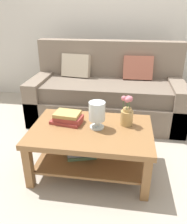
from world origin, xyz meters
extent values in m
plane|color=#ADA393|center=(0.00, 0.00, 0.00)|extent=(10.00, 10.00, 0.00)
cube|color=beige|center=(0.00, 1.65, 1.35)|extent=(6.40, 0.12, 2.70)
cube|color=#7A6B5B|center=(-0.01, 0.73, 0.18)|extent=(2.06, 0.90, 0.36)
cube|color=#6E6052|center=(-0.01, 0.70, 0.46)|extent=(1.82, 0.74, 0.20)
cube|color=#7A6B5B|center=(-0.01, 1.08, 0.71)|extent=(2.06, 0.20, 0.70)
cube|color=#7A6B5B|center=(-0.94, 0.73, 0.30)|extent=(0.20, 0.90, 0.60)
cube|color=#7A6B5B|center=(0.92, 0.73, 0.30)|extent=(0.20, 0.90, 0.60)
cube|color=beige|center=(-0.47, 0.94, 0.72)|extent=(0.42, 0.24, 0.34)
cube|color=#B26651|center=(0.40, 0.94, 0.72)|extent=(0.41, 0.20, 0.34)
cube|color=olive|center=(-0.04, -0.41, 0.44)|extent=(1.12, 0.74, 0.05)
cube|color=olive|center=(-0.54, -0.73, 0.21)|extent=(0.07, 0.07, 0.41)
cube|color=olive|center=(0.47, -0.73, 0.21)|extent=(0.07, 0.07, 0.41)
cube|color=olive|center=(-0.54, -0.10, 0.21)|extent=(0.07, 0.07, 0.41)
cube|color=olive|center=(0.47, -0.10, 0.21)|extent=(0.07, 0.07, 0.41)
cube|color=olive|center=(-0.04, -0.41, 0.14)|extent=(1.00, 0.62, 0.02)
cube|color=#51704C|center=(-0.14, -0.40, 0.17)|extent=(0.33, 0.27, 0.03)
cube|color=slate|center=(-0.14, -0.39, 0.20)|extent=(0.32, 0.27, 0.03)
cube|color=#3D6075|center=(-0.14, -0.41, 0.23)|extent=(0.30, 0.23, 0.03)
cube|color=#993833|center=(-0.29, -0.34, 0.48)|extent=(0.32, 0.21, 0.03)
cube|color=#993833|center=(-0.27, -0.33, 0.51)|extent=(0.28, 0.20, 0.04)
cube|color=tan|center=(-0.28, -0.32, 0.55)|extent=(0.25, 0.20, 0.03)
cylinder|color=silver|center=(0.01, -0.39, 0.47)|extent=(0.13, 0.13, 0.02)
cylinder|color=silver|center=(0.01, -0.39, 0.51)|extent=(0.04, 0.04, 0.07)
cylinder|color=silver|center=(0.01, -0.39, 0.63)|extent=(0.15, 0.15, 0.17)
sphere|color=#993833|center=(-0.01, -0.39, 0.60)|extent=(0.05, 0.05, 0.05)
sphere|color=#51704C|center=(0.04, -0.37, 0.60)|extent=(0.06, 0.06, 0.06)
cylinder|color=tan|center=(0.28, -0.29, 0.53)|extent=(0.12, 0.12, 0.14)
cylinder|color=tan|center=(0.28, -0.29, 0.62)|extent=(0.08, 0.08, 0.03)
cylinder|color=#426638|center=(0.30, -0.29, 0.67)|extent=(0.01, 0.01, 0.08)
sphere|color=#C66B7A|center=(0.30, -0.29, 0.73)|extent=(0.05, 0.05, 0.05)
cylinder|color=#426638|center=(0.29, -0.26, 0.67)|extent=(0.01, 0.01, 0.07)
sphere|color=#C66B7A|center=(0.29, -0.26, 0.72)|extent=(0.05, 0.05, 0.05)
cylinder|color=#426638|center=(0.25, -0.28, 0.67)|extent=(0.01, 0.01, 0.08)
sphere|color=#C66B7A|center=(0.25, -0.28, 0.73)|extent=(0.05, 0.05, 0.05)
cylinder|color=#426638|center=(0.28, -0.32, 0.67)|extent=(0.01, 0.01, 0.08)
sphere|color=#C66B7A|center=(0.28, -0.32, 0.73)|extent=(0.05, 0.05, 0.05)
camera|label=1|loc=(0.26, -2.23, 1.48)|focal=36.44mm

